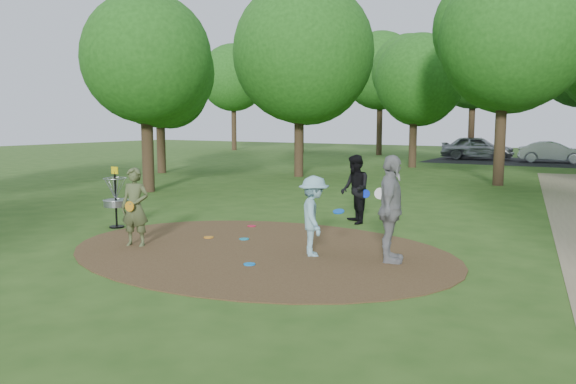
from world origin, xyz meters
The scene contains 15 objects.
ground centered at (0.00, 0.00, 0.00)m, with size 100.00×100.00×0.00m, color #2D5119.
dirt_clearing centered at (0.00, 0.00, 0.01)m, with size 8.40×8.40×0.02m, color #47301C.
parking_lot centered at (2.00, 30.00, 0.00)m, with size 14.00×8.00×0.01m, color black.
player_observer_with_disc centered at (-2.49, -0.99, 0.85)m, with size 0.71×0.58×1.70m.
player_throwing_with_disc centered at (1.19, 0.20, 0.80)m, with size 1.18×1.19×1.61m.
player_walking_with_disc centered at (0.43, 3.91, 0.90)m, with size 1.09×1.11×1.81m.
player_waiting_with_disc centered at (2.68, 0.49, 1.02)m, with size 0.80×1.29×2.05m.
disc_ground_cyan centered at (-0.86, 0.70, 0.03)m, with size 0.22×0.22×0.02m, color #168DB6.
disc_ground_blue centered at (0.52, -1.08, 0.03)m, with size 0.22×0.22×0.02m, color #0D7BE9.
disc_ground_red centered at (-1.60, 2.09, 0.03)m, with size 0.22×0.22×0.02m, color red.
car_left centered at (-2.22, 30.57, 0.82)m, with size 1.93×4.81×1.64m, color #94969B.
car_right centered at (2.60, 30.01, 0.68)m, with size 1.45×4.14×1.37m, color #B2B6BB.
disc_ground_orange centered at (-1.66, 0.44, 0.03)m, with size 0.22×0.22×0.02m, color orange.
disc_golf_basket centered at (-4.50, 0.30, 0.87)m, with size 0.63×0.63×1.54m.
tree_ring centered at (2.42, 9.49, 5.36)m, with size 37.13×46.21×9.86m.
Camera 1 is at (6.34, -9.47, 2.68)m, focal length 35.00 mm.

